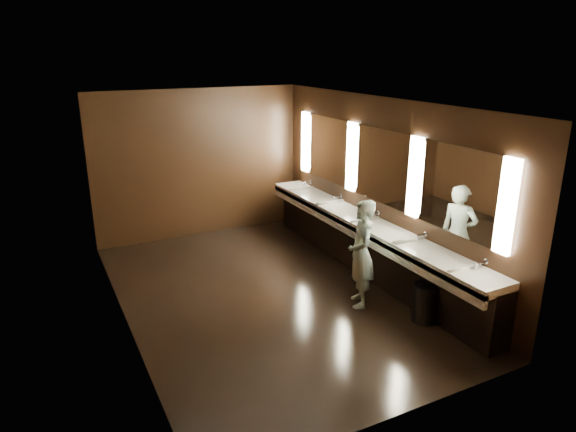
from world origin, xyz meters
name	(u,v)px	position (x,y,z in m)	size (l,w,h in m)	color
floor	(266,294)	(0.00, 0.00, 0.00)	(6.00, 6.00, 0.00)	black
ceiling	(264,103)	(0.00, 0.00, 2.80)	(4.00, 6.00, 0.02)	#2D2D2B
wall_back	(199,164)	(0.00, 3.00, 1.40)	(4.00, 0.02, 2.80)	black
wall_front	(403,290)	(0.00, -3.00, 1.40)	(4.00, 0.02, 2.80)	black
wall_left	(118,226)	(-2.00, 0.00, 1.40)	(0.02, 6.00, 2.80)	black
wall_right	(381,188)	(2.00, 0.00, 1.40)	(0.02, 6.00, 2.80)	black
sink_counter	(367,244)	(1.79, 0.00, 0.50)	(0.55, 5.40, 1.01)	black
mirror_band	(381,166)	(1.98, 0.00, 1.75)	(0.06, 5.03, 1.15)	#FBF2CE
person	(361,254)	(1.07, -0.86, 0.77)	(0.56, 0.37, 1.54)	#95D9DF
trash_bin	(426,303)	(1.58, -1.66, 0.26)	(0.34, 0.34, 0.53)	black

